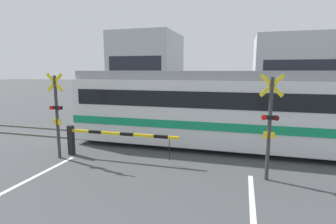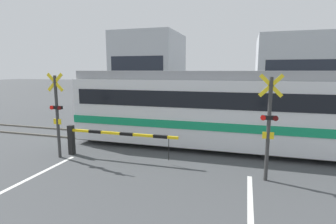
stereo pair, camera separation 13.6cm
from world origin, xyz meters
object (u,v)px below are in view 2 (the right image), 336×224
(crossing_barrier_far, at_px, (231,117))
(commuter_train, at_px, (259,108))
(crossing_signal_left, at_px, (57,112))
(pedestrian, at_px, (185,105))
(crossing_signal_right, at_px, (269,123))
(crossing_barrier_near, at_px, (98,137))

(crossing_barrier_far, bearing_deg, commuter_train, -68.62)
(crossing_signal_left, distance_m, pedestrian, 9.88)
(crossing_signal_right, xyz_separation_m, pedestrian, (-4.65, 9.46, -0.81))
(commuter_train, xyz_separation_m, pedestrian, (-4.51, 6.25, -0.80))
(crossing_barrier_far, bearing_deg, crossing_signal_left, -132.91)
(pedestrian, bearing_deg, crossing_barrier_far, -43.05)
(crossing_barrier_near, distance_m, crossing_signal_left, 1.76)
(crossing_signal_left, xyz_separation_m, crossing_signal_right, (7.36, 0.00, 0.00))
(crossing_barrier_far, xyz_separation_m, crossing_signal_right, (1.39, -6.42, 0.97))
(crossing_barrier_far, bearing_deg, crossing_barrier_near, -127.52)
(crossing_signal_left, bearing_deg, crossing_barrier_far, 47.09)
(crossing_signal_left, bearing_deg, crossing_signal_right, 0.00)
(commuter_train, height_order, crossing_barrier_far, commuter_train)
(commuter_train, distance_m, crossing_signal_left, 7.91)
(crossing_signal_left, relative_size, crossing_signal_right, 1.00)
(commuter_train, bearing_deg, pedestrian, 125.83)
(crossing_signal_left, distance_m, crossing_signal_right, 7.36)
(crossing_barrier_far, relative_size, crossing_signal_left, 1.39)
(commuter_train, distance_m, pedestrian, 7.75)
(crossing_barrier_far, distance_m, crossing_signal_left, 8.82)
(crossing_barrier_near, height_order, crossing_signal_left, crossing_signal_left)
(commuter_train, xyz_separation_m, crossing_signal_left, (-7.22, -3.21, 0.01))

